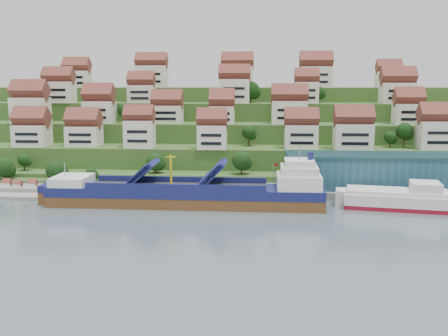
{
  "coord_description": "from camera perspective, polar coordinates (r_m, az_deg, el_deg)",
  "views": [
    {
      "loc": [
        13.76,
        -130.98,
        32.38
      ],
      "look_at": [
        3.44,
        14.0,
        8.0
      ],
      "focal_mm": 40.0,
      "sensor_mm": 36.0,
      "label": 1
    }
  ],
  "objects": [
    {
      "name": "quay",
      "position": [
        149.42,
        6.38,
        -2.62
      ],
      "size": [
        180.0,
        14.0,
        2.2
      ],
      "primitive_type": "cube",
      "color": "gray",
      "rests_on": "ground"
    },
    {
      "name": "warehouse",
      "position": [
        154.9,
        18.3,
        -0.32
      ],
      "size": [
        60.0,
        15.0,
        10.0
      ],
      "primitive_type": "cube",
      "color": "#255065",
      "rests_on": "quay"
    },
    {
      "name": "beach_huts",
      "position": [
        162.62,
        -23.0,
        -1.98
      ],
      "size": [
        14.4,
        3.7,
        2.2
      ],
      "color": "white",
      "rests_on": "pebble_beach"
    },
    {
      "name": "hillside_trees",
      "position": [
        176.25,
        -2.97,
        4.19
      ],
      "size": [
        140.09,
        62.39,
        31.26
      ],
      "color": "#153812",
      "rests_on": "ground"
    },
    {
      "name": "flagpole",
      "position": [
        143.33,
        5.75,
        -0.77
      ],
      "size": [
        1.28,
        0.16,
        8.0
      ],
      "color": "gray",
      "rests_on": "quay"
    },
    {
      "name": "cargo_ship",
      "position": [
        134.89,
        -3.59,
        -3.01
      ],
      "size": [
        74.13,
        12.3,
        16.36
      ],
      "rotation": [
        0.0,
        0.0,
        -0.01
      ],
      "color": "brown",
      "rests_on": "ground"
    },
    {
      "name": "second_ship",
      "position": [
        139.98,
        19.42,
        -3.4
      ],
      "size": [
        28.63,
        14.35,
        7.94
      ],
      "rotation": [
        0.0,
        0.0,
        -0.16
      ],
      "color": "maroon",
      "rests_on": "ground"
    },
    {
      "name": "pebble_beach",
      "position": [
        163.13,
        -22.14,
        -2.46
      ],
      "size": [
        45.0,
        20.0,
        1.0
      ],
      "primitive_type": "cube",
      "color": "gray",
      "rests_on": "ground"
    },
    {
      "name": "ground",
      "position": [
        135.62,
        -1.88,
        -4.3
      ],
      "size": [
        300.0,
        300.0,
        0.0
      ],
      "primitive_type": "plane",
      "color": "slate",
      "rests_on": "ground"
    },
    {
      "name": "hillside",
      "position": [
        235.94,
        0.71,
        4.24
      ],
      "size": [
        260.0,
        128.0,
        31.0
      ],
      "color": "#2D4C1E",
      "rests_on": "ground"
    },
    {
      "name": "hillside_village",
      "position": [
        192.77,
        -0.59,
        7.23
      ],
      "size": [
        158.04,
        64.82,
        29.45
      ],
      "color": "silver",
      "rests_on": "ground"
    }
  ]
}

